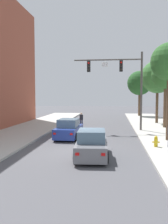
# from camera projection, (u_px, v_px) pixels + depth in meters

# --- Properties ---
(ground_plane) EXTENTS (120.00, 120.00, 0.00)m
(ground_plane) POSITION_uv_depth(u_px,v_px,m) (82.00, 152.00, 15.68)
(ground_plane) COLOR #4C4C51
(traffic_signal_mast) EXTENTS (6.63, 0.38, 7.50)m
(traffic_signal_mast) POSITION_uv_depth(u_px,v_px,m) (122.00, 76.00, 23.98)
(traffic_signal_mast) COLOR #514C47
(traffic_signal_mast) RESTS_ON sidewalk_right
(car_lead_blue) EXTENTS (1.94, 4.29, 1.60)m
(car_lead_blue) POSITION_uv_depth(u_px,v_px,m) (69.00, 129.00, 20.46)
(car_lead_blue) COLOR navy
(car_lead_blue) RESTS_ON ground
(car_following_grey) EXTENTS (2.01, 4.32, 1.60)m
(car_following_grey) POSITION_uv_depth(u_px,v_px,m) (92.00, 145.00, 14.22)
(car_following_grey) COLOR slate
(car_following_grey) RESTS_ON ground
(pedestrian_crossing_road) EXTENTS (0.36, 0.22, 1.64)m
(pedestrian_crossing_road) POSITION_uv_depth(u_px,v_px,m) (81.00, 119.00, 26.88)
(pedestrian_crossing_road) COLOR #232847
(pedestrian_crossing_road) RESTS_ON ground
(fire_hydrant) EXTENTS (0.48, 0.24, 0.72)m
(fire_hydrant) POSITION_uv_depth(u_px,v_px,m) (156.00, 141.00, 16.44)
(fire_hydrant) COLOR gold
(fire_hydrant) RESTS_ON sidewalk_right
(street_tree_second) EXTENTS (2.95, 2.95, 6.93)m
(street_tree_second) POSITION_uv_depth(u_px,v_px,m) (166.00, 76.00, 25.74)
(street_tree_second) COLOR brown
(street_tree_second) RESTS_ON sidewalk_right
(street_tree_third) EXTENTS (3.97, 3.97, 7.55)m
(street_tree_third) POSITION_uv_depth(u_px,v_px,m) (158.00, 77.00, 29.88)
(street_tree_third) COLOR brown
(street_tree_third) RESTS_ON sidewalk_right
(street_tree_farthest) EXTENTS (3.89, 3.89, 7.20)m
(street_tree_farthest) POSITION_uv_depth(u_px,v_px,m) (139.00, 83.00, 39.80)
(street_tree_farthest) COLOR brown
(street_tree_farthest) RESTS_ON sidewalk_right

